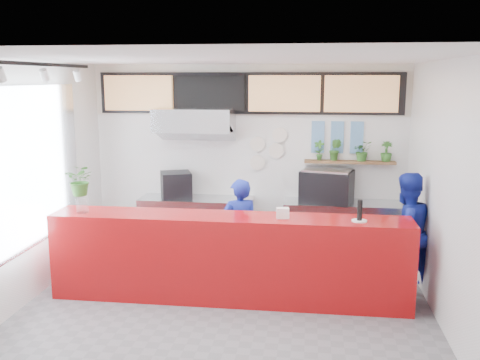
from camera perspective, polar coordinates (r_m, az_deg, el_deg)
The scene contains 44 objects.
floor at distance 6.66m, azimuth -1.68°, elevation -13.92°, with size 5.00×5.00×0.00m, color slate.
ceiling at distance 6.05m, azimuth -1.85°, elevation 12.85°, with size 5.00×5.00×0.00m, color silver.
wall_back at distance 8.62m, azimuth 0.89°, elevation 2.25°, with size 5.00×5.00×0.00m, color white.
wall_left at distance 7.02m, azimuth -22.34°, elevation -0.55°, with size 5.00×5.00×0.00m, color white.
wall_right at distance 6.29m, azimuth 21.34°, elevation -1.72°, with size 5.00×5.00×0.00m, color white.
service_counter at distance 6.82m, azimuth -1.17°, elevation -8.32°, with size 4.50×0.60×1.10m, color #9E0B0D.
cream_band at distance 8.51m, azimuth 0.91°, elevation 9.58°, with size 5.00×0.02×0.80m, color beige.
prep_bench at distance 8.68m, azimuth -4.63°, elevation -4.82°, with size 1.80×0.60×0.90m, color #B2B5BA.
panini_oven at distance 8.60m, azimuth -6.83°, elevation -0.52°, with size 0.46×0.46×0.41m, color black.
extraction_hood at distance 8.33m, azimuth -4.88°, elevation 6.41°, with size 1.20×0.70×0.35m, color #B2B5BA.
hood_lip at distance 8.35m, azimuth -4.86°, elevation 5.05°, with size 1.20×0.70×0.08m, color #B2B5BA.
right_bench at distance 8.51m, azimuth 10.76°, elevation -5.30°, with size 1.80×0.60×0.90m, color #B2B5BA.
espresso_machine at distance 8.34m, azimuth 9.25°, elevation -0.67°, with size 0.76×0.54×0.49m, color black.
espresso_tray at distance 8.29m, azimuth 9.30°, elevation 0.94°, with size 0.71×0.49×0.07m, color #B7BABF.
herb_shelf at distance 8.49m, azimuth 11.61°, elevation 1.89°, with size 1.40×0.18×0.04m, color brown.
menu_board_far_left at distance 8.78m, azimuth -10.74°, elevation 9.11°, with size 1.10×0.10×0.55m, color tan.
menu_board_mid_left at distance 8.49m, azimuth -3.19°, elevation 9.22°, with size 1.10×0.10×0.55m, color black.
menu_board_mid_right at distance 8.36m, azimuth 4.75°, elevation 9.18°, with size 1.10×0.10×0.55m, color tan.
menu_board_far_right at distance 8.38m, azimuth 12.79°, elevation 8.95°, with size 1.10×0.10×0.55m, color tan.
soffit at distance 8.49m, azimuth 0.88°, elevation 9.24°, with size 4.80×0.04×0.65m, color black.
window_pane at distance 7.23m, azimuth -21.08°, elevation 1.46°, with size 0.04×2.20×1.90m, color silver.
window_frame at distance 7.22m, azimuth -20.94°, elevation 1.46°, with size 0.03×2.30×2.00m, color #B2B5BA.
track_rail at distance 6.71m, azimuth -20.21°, elevation 11.49°, with size 0.05×2.40×0.04m, color black.
dec_plate_a at distance 8.54m, azimuth 1.88°, elevation 3.86°, with size 0.24×0.24×0.03m, color silver.
dec_plate_b at distance 8.53m, azimuth 3.88°, elevation 3.15°, with size 0.24×0.24×0.03m, color silver.
dec_plate_c at distance 8.58m, azimuth 1.86°, elevation 1.87°, with size 0.24×0.24×0.03m, color silver.
dec_plate_d at distance 8.50m, azimuth 4.24°, elevation 4.82°, with size 0.24×0.24×0.03m, color silver.
photo_frame_a at distance 8.48m, azimuth 8.32°, elevation 5.40°, with size 0.20×0.02×0.25m, color #598CBF.
photo_frame_b at distance 8.49m, azimuth 10.35°, elevation 5.35°, with size 0.20×0.02×0.25m, color #598CBF.
photo_frame_c at distance 8.51m, azimuth 12.38°, elevation 5.28°, with size 0.20×0.02×0.25m, color #598CBF.
photo_frame_d at distance 8.51m, azimuth 8.27°, elevation 3.73°, with size 0.20×0.02×0.25m, color #598CBF.
photo_frame_e at distance 8.52m, azimuth 10.30°, elevation 3.67°, with size 0.20×0.02×0.25m, color #598CBF.
photo_frame_f at distance 8.54m, azimuth 12.31°, elevation 3.62°, with size 0.20×0.02×0.25m, color #598CBF.
staff_center at distance 7.34m, azimuth -0.07°, elevation -5.46°, with size 0.53×0.35×1.45m, color navy.
staff_right at distance 7.36m, azimuth 17.17°, elevation -5.36°, with size 0.78×0.60×1.59m, color navy.
herb_a at distance 8.44m, azimuth 8.43°, elevation 3.16°, with size 0.17×0.11×0.31m, color #316924.
herb_b at distance 8.45m, azimuth 10.13°, elevation 3.22°, with size 0.19×0.15×0.34m, color #316924.
herb_c at distance 8.48m, azimuth 12.93°, elevation 3.05°, with size 0.28×0.25×0.32m, color #316924.
herb_d at distance 8.52m, azimuth 15.35°, elevation 2.96°, with size 0.17×0.16×0.31m, color #316924.
glass_vase at distance 7.09m, azimuth -16.48°, elevation -2.60°, with size 0.15×0.15×0.19m, color white.
basil_vase at distance 7.02m, azimuth -16.62°, elevation -0.02°, with size 0.36×0.31×0.40m, color #316924.
napkin_holder at distance 6.55m, azimuth 4.57°, elevation -3.53°, with size 0.15×0.09×0.13m, color white.
white_plate at distance 6.56m, azimuth 12.61°, elevation -4.26°, with size 0.18×0.18×0.01m, color white.
pepper_mill at distance 6.53m, azimuth 12.66°, elevation -3.16°, with size 0.06×0.06×0.25m, color black.
Camera 1 is at (0.97, -5.97, 2.79)m, focal length 40.00 mm.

